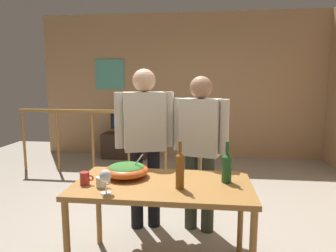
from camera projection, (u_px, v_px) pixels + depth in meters
name	position (u px, v px, depth m)	size (l,w,h in m)	color
ground_plane	(157.00, 230.00, 3.16)	(8.47, 8.47, 0.00)	#9E9384
back_wall	(181.00, 86.00, 6.15)	(5.73, 0.10, 2.88)	tan
framed_picture	(110.00, 74.00, 6.22)	(0.60, 0.03, 0.61)	#4FA793
stair_railing	(140.00, 133.00, 4.96)	(3.18, 0.10, 1.12)	#9E6B33
tv_console	(125.00, 146.00, 6.11)	(0.90, 0.40, 0.50)	#38281E
flat_screen_tv	(124.00, 122.00, 6.00)	(0.54, 0.12, 0.40)	black
serving_table	(163.00, 192.00, 2.41)	(1.40, 0.75, 0.75)	#9E6B33
salad_bowl	(127.00, 170.00, 2.53)	(0.37, 0.37, 0.20)	#DB5B23
wine_glass	(105.00, 177.00, 2.15)	(0.08, 0.08, 0.18)	silver
wine_bottle_amber	(180.00, 169.00, 2.24)	(0.07, 0.07, 0.36)	brown
wine_bottle_green	(227.00, 166.00, 2.39)	(0.08, 0.08, 0.33)	#1E5628
mug_red	(85.00, 178.00, 2.35)	(0.11, 0.07, 0.10)	#B7332D
mug_white	(101.00, 182.00, 2.29)	(0.11, 0.07, 0.08)	white
person_standing_left	(145.00, 135.00, 3.10)	(0.59, 0.33, 1.67)	black
person_standing_right	(200.00, 142.00, 3.05)	(0.55, 0.32, 1.59)	#2D3323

